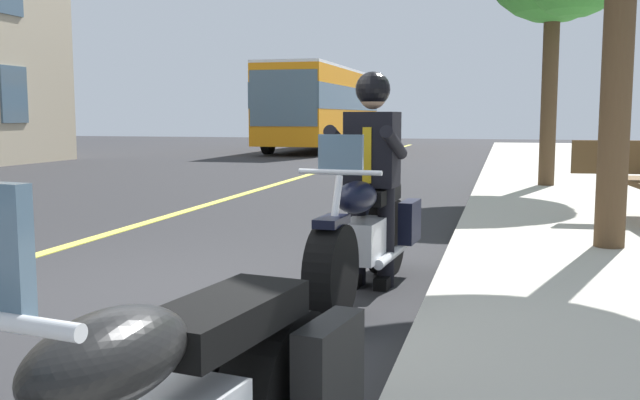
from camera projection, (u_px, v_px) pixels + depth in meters
ground_plane at (172, 293)px, 5.60m from camera, size 80.00×80.00×0.00m
motorcycle_main at (365, 235)px, 5.62m from camera, size 2.22×0.70×1.26m
rider_main at (372, 160)px, 5.73m from camera, size 0.65×0.58×1.74m
bus_near at (323, 104)px, 29.31m from camera, size 11.05×2.70×3.30m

